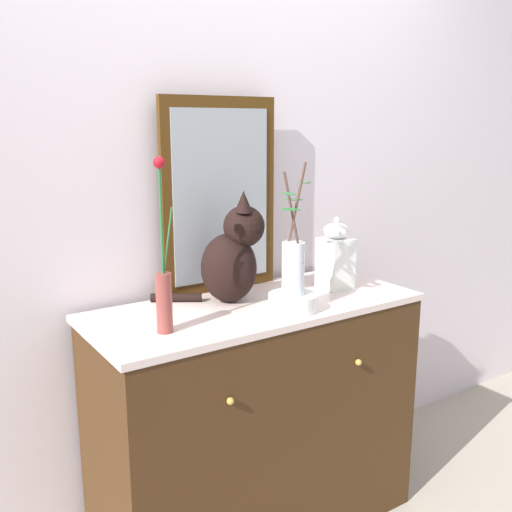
{
  "coord_description": "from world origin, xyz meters",
  "views": [
    {
      "loc": [
        -1.14,
        -1.71,
        1.57
      ],
      "look_at": [
        0.0,
        0.0,
        1.1
      ],
      "focal_mm": 40.99,
      "sensor_mm": 36.0,
      "label": 1
    }
  ],
  "objects_px": {
    "vase_slim_green": "(164,289)",
    "bowl_porcelain": "(293,303)",
    "vase_glass_clear": "(293,263)",
    "cat_sitting": "(232,256)",
    "sideboard": "(256,418)",
    "mirror_leaning": "(220,196)",
    "jar_lidded_porcelain": "(335,257)"
  },
  "relations": [
    {
      "from": "cat_sitting",
      "to": "mirror_leaning",
      "type": "bearing_deg",
      "value": 73.94
    },
    {
      "from": "sideboard",
      "to": "bowl_porcelain",
      "type": "height_order",
      "value": "bowl_porcelain"
    },
    {
      "from": "cat_sitting",
      "to": "vase_slim_green",
      "type": "distance_m",
      "value": 0.38
    },
    {
      "from": "mirror_leaning",
      "to": "vase_glass_clear",
      "type": "distance_m",
      "value": 0.43
    },
    {
      "from": "cat_sitting",
      "to": "vase_slim_green",
      "type": "bearing_deg",
      "value": -155.55
    },
    {
      "from": "vase_slim_green",
      "to": "bowl_porcelain",
      "type": "bearing_deg",
      "value": -6.54
    },
    {
      "from": "sideboard",
      "to": "mirror_leaning",
      "type": "xyz_separation_m",
      "value": [
        -0.01,
        0.23,
        0.83
      ]
    },
    {
      "from": "vase_slim_green",
      "to": "vase_glass_clear",
      "type": "relative_size",
      "value": 1.2
    },
    {
      "from": "cat_sitting",
      "to": "vase_slim_green",
      "type": "height_order",
      "value": "vase_slim_green"
    },
    {
      "from": "sideboard",
      "to": "jar_lidded_porcelain",
      "type": "height_order",
      "value": "jar_lidded_porcelain"
    },
    {
      "from": "vase_slim_green",
      "to": "mirror_leaning",
      "type": "bearing_deg",
      "value": 39.14
    },
    {
      "from": "sideboard",
      "to": "vase_glass_clear",
      "type": "distance_m",
      "value": 0.65
    },
    {
      "from": "bowl_porcelain",
      "to": "vase_glass_clear",
      "type": "xyz_separation_m",
      "value": [
        -0.0,
        -0.0,
        0.14
      ]
    },
    {
      "from": "sideboard",
      "to": "vase_slim_green",
      "type": "xyz_separation_m",
      "value": [
        -0.41,
        -0.09,
        0.6
      ]
    },
    {
      "from": "jar_lidded_porcelain",
      "to": "vase_glass_clear",
      "type": "bearing_deg",
      "value": -156.1
    },
    {
      "from": "mirror_leaning",
      "to": "jar_lidded_porcelain",
      "type": "distance_m",
      "value": 0.52
    },
    {
      "from": "mirror_leaning",
      "to": "cat_sitting",
      "type": "distance_m",
      "value": 0.26
    },
    {
      "from": "vase_slim_green",
      "to": "bowl_porcelain",
      "type": "distance_m",
      "value": 0.48
    },
    {
      "from": "mirror_leaning",
      "to": "bowl_porcelain",
      "type": "distance_m",
      "value": 0.51
    },
    {
      "from": "bowl_porcelain",
      "to": "jar_lidded_porcelain",
      "type": "distance_m",
      "value": 0.36
    },
    {
      "from": "mirror_leaning",
      "to": "vase_slim_green",
      "type": "xyz_separation_m",
      "value": [
        -0.4,
        -0.32,
        -0.23
      ]
    },
    {
      "from": "sideboard",
      "to": "vase_slim_green",
      "type": "bearing_deg",
      "value": -167.84
    },
    {
      "from": "cat_sitting",
      "to": "sideboard",
      "type": "bearing_deg",
      "value": -51.35
    },
    {
      "from": "vase_slim_green",
      "to": "bowl_porcelain",
      "type": "relative_size",
      "value": 3.18
    },
    {
      "from": "bowl_porcelain",
      "to": "vase_glass_clear",
      "type": "distance_m",
      "value": 0.14
    },
    {
      "from": "cat_sitting",
      "to": "vase_glass_clear",
      "type": "xyz_separation_m",
      "value": [
        0.12,
        -0.21,
        0.0
      ]
    },
    {
      "from": "mirror_leaning",
      "to": "jar_lidded_porcelain",
      "type": "xyz_separation_m",
      "value": [
        0.39,
        -0.23,
        -0.25
      ]
    },
    {
      "from": "bowl_porcelain",
      "to": "vase_slim_green",
      "type": "bearing_deg",
      "value": 173.46
    },
    {
      "from": "vase_slim_green",
      "to": "jar_lidded_porcelain",
      "type": "height_order",
      "value": "vase_slim_green"
    },
    {
      "from": "vase_glass_clear",
      "to": "bowl_porcelain",
      "type": "bearing_deg",
      "value": 66.72
    },
    {
      "from": "mirror_leaning",
      "to": "jar_lidded_porcelain",
      "type": "height_order",
      "value": "mirror_leaning"
    },
    {
      "from": "mirror_leaning",
      "to": "bowl_porcelain",
      "type": "bearing_deg",
      "value": -79.27
    }
  ]
}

